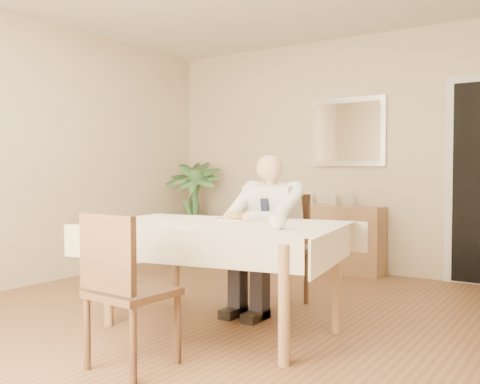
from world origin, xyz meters
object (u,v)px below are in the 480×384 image
Objects in this scene: dining_table at (219,235)px; chair_near at (122,283)px; sideboard at (342,240)px; chair_far at (281,242)px; coffee_mug at (277,222)px; potted_palm at (193,211)px; seated_man at (263,224)px.

dining_table is 2.14× the size of chair_near.
dining_table is 2.46m from sideboard.
coffee_mug is at bearing -55.82° from chair_far.
potted_palm is (-1.97, 2.17, -0.05)m from dining_table.
dining_table is 1.52× the size of seated_man.
sideboard is (-0.13, 3.38, -0.13)m from chair_near.
dining_table is 0.96m from chair_near.
dining_table reaches higher than sideboard.
coffee_mug is 2.71m from sideboard.
potted_palm is (-1.97, 1.58, -0.08)m from seated_man.
coffee_mug is at bearing -42.64° from potted_palm.
chair_near is 0.72× the size of potted_palm.
sideboard is 0.74× the size of potted_palm.
chair_near reaches higher than coffee_mug.
dining_table is at bearing -83.85° from chair_far.
potted_palm reaches higher than coffee_mug.
dining_table is 2.94m from potted_palm.
chair_far is 8.05× the size of coffee_mug.
coffee_mug is at bearing 58.70° from chair_near.
dining_table is 0.59m from seated_man.
seated_man is at bearing 93.53° from chair_near.
coffee_mug is (0.54, 0.79, 0.30)m from chair_near.
potted_palm is at bearing 141.34° from seated_man.
potted_palm is (-2.53, 2.33, -0.18)m from coffee_mug.
seated_man reaches higher than dining_table.
coffee_mug is (0.55, -0.15, 0.13)m from dining_table.
chair_near is 1.00m from coffee_mug.
potted_palm is (-1.97, 1.29, 0.10)m from chair_far.
dining_table is 2.06× the size of sideboard.
chair_far is (0.00, 0.88, -0.15)m from dining_table.
chair_near is at bearing -57.42° from potted_palm.
chair_near is 1.55m from seated_man.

